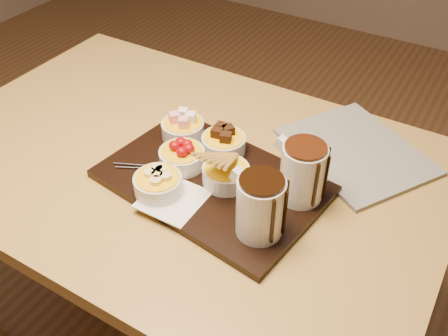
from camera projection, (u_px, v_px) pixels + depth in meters
The scene contains 13 objects.
ground at pixel (192, 335), 1.63m from camera, with size 5.00×5.00×0.00m, color brown.
dining_table at pixel (181, 189), 1.21m from camera, with size 1.20×0.80×0.75m.
serving_board at pixel (212, 182), 1.07m from camera, with size 0.46×0.30×0.02m, color black.
napkin at pixel (173, 199), 1.01m from camera, with size 0.12×0.12×0.00m, color white.
bowl_marshmallows at pixel (183, 129), 1.17m from camera, with size 0.10×0.10×0.04m, color silver.
bowl_cake at pixel (224, 144), 1.12m from camera, with size 0.10×0.10×0.04m, color silver.
bowl_strawberries at pixel (182, 158), 1.09m from camera, with size 0.10×0.10×0.04m, color silver.
bowl_biscotti at pixel (226, 175), 1.04m from camera, with size 0.10×0.10×0.04m, color silver.
bowl_bananas at pixel (158, 185), 1.02m from camera, with size 0.10×0.10×0.04m, color silver.
pitcher_dark_chocolate at pixel (260, 207), 0.91m from camera, with size 0.09×0.09×0.12m, color silver.
pitcher_milk_chocolate at pixel (302, 173), 0.98m from camera, with size 0.09×0.09×0.12m, color silver.
fondue_skewers at pixel (171, 167), 1.09m from camera, with size 0.26×0.03×0.01m, color silver, non-canonical shape.
newspaper at pixel (356, 151), 1.16m from camera, with size 0.32×0.25×0.01m, color beige.
Camera 1 is at (0.55, -0.71, 1.47)m, focal length 40.00 mm.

